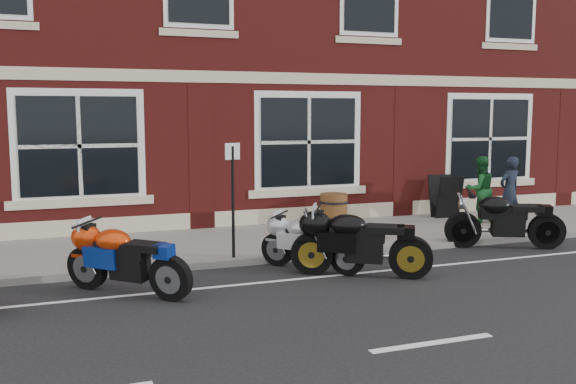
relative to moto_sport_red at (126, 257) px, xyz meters
The scene contains 13 objects.
ground 3.14m from the moto_sport_red, ahead, with size 80.00×80.00×0.00m, color black.
sidewalk 4.13m from the moto_sport_red, 41.30° to the left, with size 30.00×3.00×0.12m, color slate.
kerb 3.32m from the moto_sport_red, 20.09° to the left, with size 30.00×0.16×0.12m, color slate.
pub_building 11.97m from the moto_sport_red, 73.20° to the left, with size 24.00×12.00×12.00m, color maroon.
moto_sport_red is the anchor object (origin of this frame).
moto_sport_black 3.65m from the moto_sport_red, ahead, with size 2.04×1.31×1.03m.
moto_sport_silver 3.09m from the moto_sport_red, ahead, with size 1.31×1.55×0.86m.
moto_naked_black 7.29m from the moto_sport_red, ahead, with size 2.14×1.12×1.04m.
pedestrian_left 8.97m from the moto_sport_red, 14.67° to the left, with size 0.56×0.37×1.54m, color black.
pedestrian_right 8.72m from the moto_sport_red, 18.61° to the left, with size 0.74×0.58×1.53m, color #164F23.
a_board_sign 8.68m from the moto_sport_red, 24.58° to the left, with size 0.62×0.41×1.03m, color black, non-canonical shape.
barrel_planter 6.10m from the moto_sport_red, 35.92° to the left, with size 0.64×0.64×0.72m.
parking_sign 2.44m from the moto_sport_red, 32.60° to the left, with size 0.28×0.09×2.00m.
Camera 1 is at (-4.04, -9.11, 2.66)m, focal length 40.00 mm.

